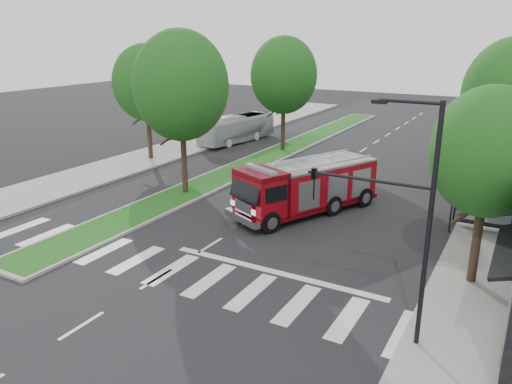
{
  "coord_description": "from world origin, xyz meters",
  "views": [
    {
      "loc": [
        12.79,
        -18.32,
        9.76
      ],
      "look_at": [
        0.51,
        3.61,
        1.8
      ],
      "focal_mm": 35.0,
      "sensor_mm": 36.0,
      "label": 1
    }
  ],
  "objects": [
    {
      "name": "ground",
      "position": [
        0.0,
        0.0,
        0.0
      ],
      "size": [
        140.0,
        140.0,
        0.0
      ],
      "primitive_type": "plane",
      "color": "black",
      "rests_on": "ground"
    },
    {
      "name": "sidewalk_right",
      "position": [
        12.5,
        10.0,
        0.07
      ],
      "size": [
        5.0,
        80.0,
        0.15
      ],
      "primitive_type": "cube",
      "color": "gray",
      "rests_on": "ground"
    },
    {
      "name": "sidewalk_left",
      "position": [
        -14.5,
        10.0,
        0.07
      ],
      "size": [
        5.0,
        80.0,
        0.15
      ],
      "primitive_type": "cube",
      "color": "gray",
      "rests_on": "ground"
    },
    {
      "name": "median",
      "position": [
        -6.0,
        18.0,
        0.08
      ],
      "size": [
        3.0,
        50.0,
        0.15
      ],
      "color": "gray",
      "rests_on": "ground"
    },
    {
      "name": "bus_shelter",
      "position": [
        11.2,
        8.15,
        2.04
      ],
      "size": [
        3.2,
        1.6,
        2.61
      ],
      "color": "black",
      "rests_on": "ground"
    },
    {
      "name": "tree_right_near",
      "position": [
        11.5,
        2.0,
        5.51
      ],
      "size": [
        4.4,
        4.4,
        8.05
      ],
      "color": "black",
      "rests_on": "ground"
    },
    {
      "name": "tree_right_mid",
      "position": [
        11.5,
        14.0,
        6.49
      ],
      "size": [
        5.6,
        5.6,
        9.72
      ],
      "color": "black",
      "rests_on": "ground"
    },
    {
      "name": "tree_median_near",
      "position": [
        -6.0,
        6.0,
        6.81
      ],
      "size": [
        5.8,
        5.8,
        10.16
      ],
      "color": "black",
      "rests_on": "ground"
    },
    {
      "name": "tree_median_far",
      "position": [
        -6.0,
        20.0,
        6.49
      ],
      "size": [
        5.6,
        5.6,
        9.72
      ],
      "color": "black",
      "rests_on": "ground"
    },
    {
      "name": "tree_left_mid",
      "position": [
        -14.0,
        12.0,
        6.16
      ],
      "size": [
        5.2,
        5.2,
        9.16
      ],
      "color": "black",
      "rests_on": "ground"
    },
    {
      "name": "streetlight_right_near",
      "position": [
        9.61,
        -3.5,
        4.67
      ],
      "size": [
        4.08,
        0.22,
        8.0
      ],
      "color": "black",
      "rests_on": "ground"
    },
    {
      "name": "streetlight_right_far",
      "position": [
        10.35,
        20.0,
        4.48
      ],
      "size": [
        2.11,
        0.2,
        8.0
      ],
      "color": "black",
      "rests_on": "ground"
    },
    {
      "name": "fire_engine",
      "position": [
        2.14,
        6.54,
        1.52
      ],
      "size": [
        6.27,
        9.42,
        3.16
      ],
      "rotation": [
        0.0,
        0.0,
        -0.43
      ],
      "color": "#520409",
      "rests_on": "ground"
    },
    {
      "name": "city_bus",
      "position": [
        -11.54,
        21.5,
        1.26
      ],
      "size": [
        3.34,
        9.27,
        2.53
      ],
      "primitive_type": "imported",
      "rotation": [
        0.0,
        0.0,
        -0.14
      ],
      "color": "silver",
      "rests_on": "ground"
    }
  ]
}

